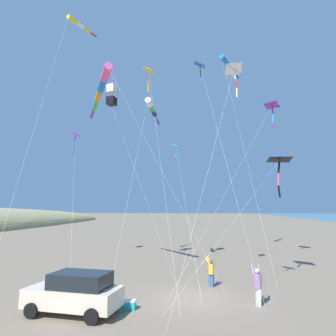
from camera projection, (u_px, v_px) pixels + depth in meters
ground_plane at (190, 298)px, 15.67m from camera, size 600.00×600.00×0.00m
parked_car at (75, 292)px, 13.45m from camera, size 4.48×2.45×1.85m
cooler_box at (129, 305)px, 14.02m from camera, size 0.62×0.42×0.42m
person_adult_flyer at (258, 283)px, 14.62m from camera, size 0.51×0.64×1.97m
person_child_green_jacket at (211, 271)px, 18.12m from camera, size 0.62×0.55×1.77m
kite_delta_purple_drifting at (279, 160)px, 21.24m from camera, size 8.34×9.52×8.62m
kite_delta_red_high_left at (76, 135)px, 30.14m from camera, size 7.26×14.54×12.74m
kite_windsock_small_distant at (152, 109)px, 26.03m from camera, size 0.63×14.26×14.12m
kite_windsock_magenta_far_left at (228, 65)px, 32.88m from camera, size 2.59×16.36×21.19m
kite_delta_teal_far_right at (272, 106)px, 28.39m from camera, size 9.27×14.46×15.01m
kite_delta_blue_topmost at (234, 70)px, 16.61m from camera, size 3.94×5.07×12.89m
kite_delta_long_streamer_left at (149, 71)px, 25.63m from camera, size 4.35×10.92×17.13m
kite_delta_rainbow_low_near at (176, 146)px, 28.37m from camera, size 3.22×12.66×11.13m
kite_box_green_low_center at (112, 95)px, 26.27m from camera, size 6.44×3.76×15.80m
kite_windsock_orange_high_right at (101, 88)px, 23.27m from camera, size 11.96×9.07×15.11m
kite_windsock_long_streamer_right at (79, 25)px, 26.11m from camera, size 2.94×14.73×21.37m
kite_delta_white_trailing at (200, 65)px, 21.58m from camera, size 3.59×6.16×15.55m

